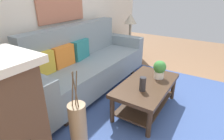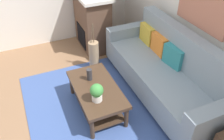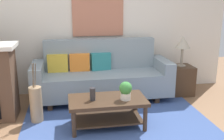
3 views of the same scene
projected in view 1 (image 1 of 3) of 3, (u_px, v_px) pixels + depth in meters
The scene contains 16 objects.
ground_plane at pixel (181, 114), 2.53m from camera, with size 9.02×9.02×0.00m, color #8C6647.
wall_back at pixel (63, 6), 3.04m from camera, with size 5.02×0.10×2.70m, color silver.
area_rug at pixel (147, 103), 2.78m from camera, with size 2.79×2.10×0.01m, color #3D5693.
couch at pixel (87, 65), 3.07m from camera, with size 2.45×0.84×1.08m.
throw_pillow_mustard at pixel (42, 64), 2.43m from camera, with size 0.36×0.12×0.32m, color gold.
throw_pillow_orange at pixel (63, 56), 2.73m from camera, with size 0.36×0.12×0.32m, color orange.
throw_pillow_teal at pixel (81, 50), 3.03m from camera, with size 0.36×0.12×0.32m, color teal.
coffee_table at pixel (146, 90), 2.51m from camera, with size 1.10×0.60×0.43m.
tabletop_vase at pixel (143, 84), 2.26m from camera, with size 0.08×0.08×0.18m, color #2D2D33.
potted_plant_tabletop at pixel (160, 69), 2.56m from camera, with size 0.18×0.18×0.26m.
side_table at pixel (129, 50), 4.30m from camera, with size 0.44×0.44×0.56m, color #422D1E.
table_lamp at pixel (130, 20), 4.02m from camera, with size 0.28×0.28×0.57m.
floor_vase at pixel (78, 127), 1.90m from camera, with size 0.18×0.18×0.55m, color tan.
floor_vase_branch_a at pixel (76, 88), 1.73m from camera, with size 0.01×0.01×0.36m, color brown.
floor_vase_branch_b at pixel (73, 89), 1.72m from camera, with size 0.01×0.01×0.36m, color brown.
floor_vase_branch_c at pixel (75, 90), 1.70m from camera, with size 0.01×0.01×0.36m, color brown.
Camera 1 is at (-2.26, -0.30, 1.59)m, focal length 29.02 mm.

